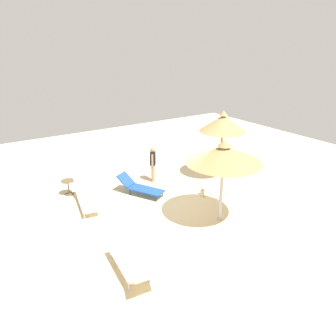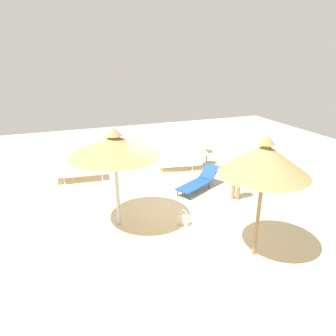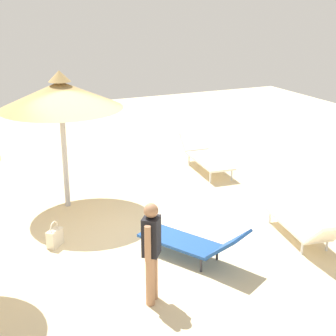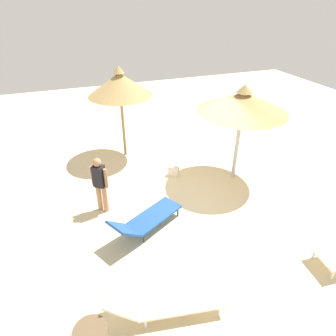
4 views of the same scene
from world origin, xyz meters
TOP-DOWN VIEW (x-y plane):
  - ground at (0.00, 0.00)m, footprint 24.00×24.00m
  - parasol_umbrella_front at (-3.00, -1.22)m, footprint 2.00×2.00m
  - parasol_umbrella_far_left at (-0.49, 1.57)m, footprint 2.45×2.45m
  - lounge_chair_near_right at (0.86, -1.60)m, footprint 1.43×1.96m
  - lounge_chair_back at (3.26, 2.45)m, footprint 0.86×2.18m
  - lounge_chair_near_left at (2.94, -1.89)m, footprint 0.91×2.13m
  - person_standing_far_right at (-0.24, -2.43)m, footprint 0.34×0.38m
  - handbag at (-1.14, -0.14)m, footprint 0.34×0.34m
  - side_table_round at (3.23, -3.12)m, footprint 0.53×0.53m

SIDE VIEW (x-z plane):
  - ground at x=0.00m, z-range -0.10..0.00m
  - handbag at x=-1.14m, z-range -0.07..0.41m
  - lounge_chair_near_left at x=2.94m, z-range -0.05..0.72m
  - lounge_chair_near_right at x=0.86m, z-range -0.03..0.70m
  - lounge_chair_back at x=3.26m, z-range 0.00..0.73m
  - side_table_round at x=3.23m, z-range 0.11..0.72m
  - person_standing_far_right at x=-0.24m, z-range 0.09..1.63m
  - parasol_umbrella_far_left at x=-0.49m, z-range 0.93..3.77m
  - parasol_umbrella_front at x=-3.00m, z-range 0.94..3.94m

